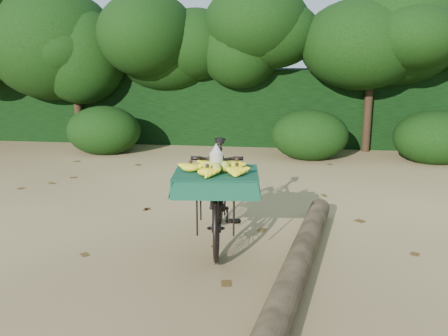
# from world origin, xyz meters

# --- Properties ---
(ground) EXTENTS (80.00, 80.00, 0.00)m
(ground) POSITION_xyz_m (0.00, 0.00, 0.00)
(ground) COLOR tan
(ground) RESTS_ON ground
(vendor_bicycle) EXTENTS (0.91, 2.00, 1.18)m
(vendor_bicycle) POSITION_xyz_m (0.27, -0.47, 0.60)
(vendor_bicycle) COLOR black
(vendor_bicycle) RESTS_ON ground
(fallen_log) EXTENTS (0.90, 3.62, 0.26)m
(fallen_log) POSITION_xyz_m (1.18, -1.23, 0.13)
(fallen_log) COLOR brown
(fallen_log) RESTS_ON ground
(hedge_backdrop) EXTENTS (26.00, 1.80, 1.80)m
(hedge_backdrop) POSITION_xyz_m (0.00, 6.30, 0.90)
(hedge_backdrop) COLOR black
(hedge_backdrop) RESTS_ON ground
(tree_row) EXTENTS (14.50, 2.00, 4.00)m
(tree_row) POSITION_xyz_m (-0.65, 5.50, 2.00)
(tree_row) COLOR black
(tree_row) RESTS_ON ground
(bush_clumps) EXTENTS (8.80, 1.70, 0.90)m
(bush_clumps) POSITION_xyz_m (0.50, 4.30, 0.45)
(bush_clumps) COLOR black
(bush_clumps) RESTS_ON ground
(leaf_litter) EXTENTS (7.00, 7.30, 0.01)m
(leaf_litter) POSITION_xyz_m (0.00, 0.65, 0.01)
(leaf_litter) COLOR #4F3615
(leaf_litter) RESTS_ON ground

